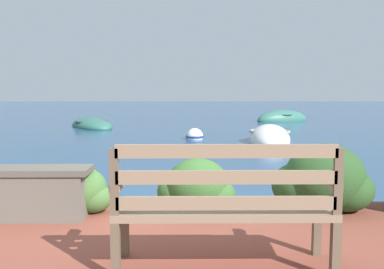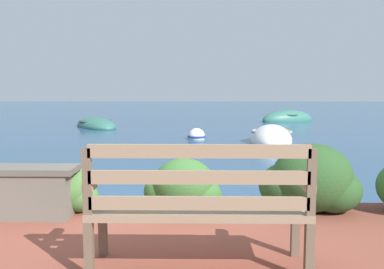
{
  "view_description": "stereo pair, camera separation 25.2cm",
  "coord_description": "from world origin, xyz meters",
  "px_view_note": "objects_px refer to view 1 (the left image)",
  "views": [
    {
      "loc": [
        0.45,
        -4.73,
        1.52
      ],
      "look_at": [
        0.56,
        5.42,
        0.39
      ],
      "focal_mm": 40.0,
      "sensor_mm": 36.0,
      "label": 1
    },
    {
      "loc": [
        0.71,
        -4.73,
        1.52
      ],
      "look_at": [
        0.56,
        5.42,
        0.39
      ],
      "focal_mm": 40.0,
      "sensor_mm": 36.0,
      "label": 2
    }
  ],
  "objects_px": {
    "rowboat_mid": "(92,126)",
    "rowboat_far": "(282,120)",
    "rowboat_nearest": "(270,140)",
    "mooring_buoy": "(195,136)",
    "park_bench": "(224,203)"
  },
  "relations": [
    {
      "from": "rowboat_far",
      "to": "rowboat_mid",
      "type": "bearing_deg",
      "value": 175.9
    },
    {
      "from": "rowboat_mid",
      "to": "rowboat_far",
      "type": "height_order",
      "value": "rowboat_far"
    },
    {
      "from": "rowboat_nearest",
      "to": "rowboat_far",
      "type": "relative_size",
      "value": 0.95
    },
    {
      "from": "rowboat_far",
      "to": "mooring_buoy",
      "type": "bearing_deg",
      "value": -144.64
    },
    {
      "from": "park_bench",
      "to": "rowboat_far",
      "type": "distance_m",
      "value": 16.39
    },
    {
      "from": "rowboat_mid",
      "to": "park_bench",
      "type": "bearing_deg",
      "value": 165.46
    },
    {
      "from": "rowboat_nearest",
      "to": "rowboat_far",
      "type": "height_order",
      "value": "rowboat_far"
    },
    {
      "from": "rowboat_nearest",
      "to": "rowboat_far",
      "type": "distance_m",
      "value": 7.43
    },
    {
      "from": "rowboat_mid",
      "to": "rowboat_far",
      "type": "relative_size",
      "value": 1.17
    },
    {
      "from": "park_bench",
      "to": "rowboat_nearest",
      "type": "relative_size",
      "value": 0.62
    },
    {
      "from": "rowboat_far",
      "to": "mooring_buoy",
      "type": "relative_size",
      "value": 4.94
    },
    {
      "from": "park_bench",
      "to": "rowboat_mid",
      "type": "distance_m",
      "value": 13.77
    },
    {
      "from": "mooring_buoy",
      "to": "park_bench",
      "type": "bearing_deg",
      "value": -89.69
    },
    {
      "from": "rowboat_mid",
      "to": "rowboat_nearest",
      "type": "bearing_deg",
      "value": -158.08
    },
    {
      "from": "rowboat_far",
      "to": "mooring_buoy",
      "type": "xyz_separation_m",
      "value": [
        -3.98,
        -6.52,
        0.01
      ]
    }
  ]
}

